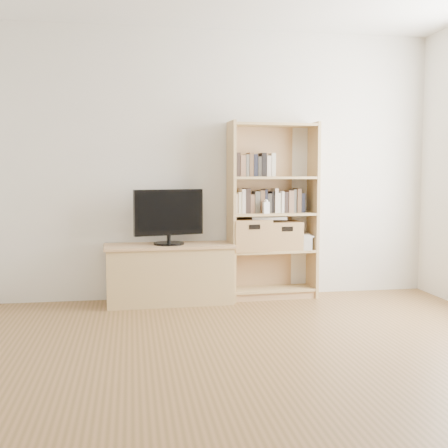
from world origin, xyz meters
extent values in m
cube|color=brown|center=(0.00, 0.00, 0.00)|extent=(4.50, 5.00, 0.01)
cube|color=white|center=(0.00, 2.50, 1.30)|extent=(4.50, 0.02, 2.60)
cube|color=tan|center=(-0.39, 2.28, 0.27)|extent=(1.18, 0.48, 0.53)
cube|color=tan|center=(0.62, 2.35, 0.86)|extent=(0.87, 0.35, 1.71)
cube|color=black|center=(-0.39, 2.28, 0.82)|extent=(0.66, 0.21, 0.52)
cube|color=beige|center=(0.62, 2.37, 0.96)|extent=(0.88, 0.19, 0.23)
cube|color=beige|center=(0.43, 2.36, 1.30)|extent=(0.40, 0.15, 0.21)
cube|color=white|center=(0.53, 2.25, 0.89)|extent=(0.06, 0.05, 0.11)
cube|color=#986544|center=(0.39, 2.33, 0.63)|extent=(0.39, 0.33, 0.30)
cube|color=#986544|center=(0.73, 2.35, 0.61)|extent=(0.35, 0.29, 0.27)
cube|color=silver|center=(0.58, 2.34, 0.79)|extent=(0.37, 0.29, 0.03)
cube|color=silver|center=(0.92, 2.36, 0.54)|extent=(0.24, 0.31, 0.13)
camera|label=1|loc=(-0.74, -2.95, 1.23)|focal=45.00mm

